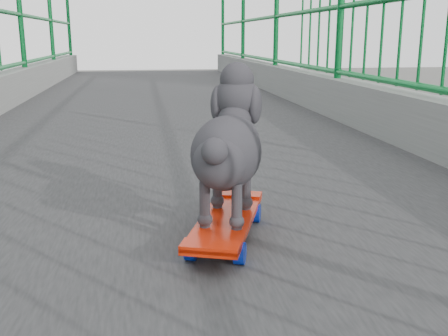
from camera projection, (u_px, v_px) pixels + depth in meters
skateboard at (226, 223)px, 1.64m from camera, size 0.34×0.57×0.07m
poodle at (228, 144)px, 1.61m from camera, size 0.31×0.49×0.43m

